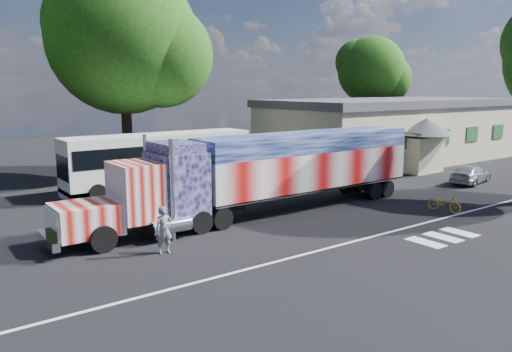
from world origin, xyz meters
TOP-DOWN VIEW (x-y plane):
  - ground at (0.00, 0.00)m, footprint 100.00×100.00m
  - lane_markings at (1.71, -3.77)m, footprint 30.00×2.67m
  - semi_truck at (0.71, 2.75)m, footprint 19.49×3.08m
  - coach_bus at (-1.05, 11.54)m, footprint 11.63×2.71m
  - hall_building at (19.92, 10.86)m, footprint 22.40×12.80m
  - parked_car at (15.99, 1.20)m, footprint 4.27×2.41m
  - woman at (-6.30, 0.24)m, footprint 0.69×0.48m
  - bicycle at (7.88, -2.27)m, footprint 0.80×1.81m
  - tree_n_mid at (-0.80, 16.77)m, footprint 10.57×10.07m
  - tree_far_ne at (27.74, 19.95)m, footprint 7.49×7.13m

SIDE VIEW (x-z plane):
  - ground at x=0.00m, z-range 0.00..0.00m
  - lane_markings at x=1.71m, z-range 0.00..0.01m
  - bicycle at x=7.88m, z-range 0.00..0.92m
  - parked_car at x=15.99m, z-range 0.00..1.17m
  - woman at x=-6.30m, z-range 0.00..1.81m
  - coach_bus at x=-1.05m, z-range 0.06..3.45m
  - semi_truck at x=0.71m, z-range 0.06..4.22m
  - hall_building at x=19.92m, z-range 0.02..5.22m
  - tree_far_ne at x=27.74m, z-range 2.12..13.62m
  - tree_n_mid at x=-0.80m, z-range 2.10..16.50m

